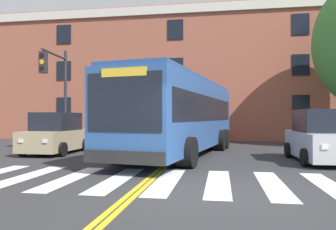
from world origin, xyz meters
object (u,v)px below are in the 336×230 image
car_red_behind_bus (204,129)px  car_silver_far_lane (321,138)px  city_bus (181,115)px  car_tan_near_lane (56,135)px  traffic_light_far_corner (57,81)px

car_red_behind_bus → car_silver_far_lane: bearing=-64.9°
city_bus → car_silver_far_lane: bearing=-14.9°
car_silver_far_lane → car_red_behind_bus: (-4.77, 10.16, -0.06)m
car_tan_near_lane → city_bus: bearing=2.5°
city_bus → car_silver_far_lane: size_ratio=2.77×
city_bus → car_tan_near_lane: size_ratio=2.96×
car_tan_near_lane → car_red_behind_bus: car_tan_near_lane is taller
city_bus → car_red_behind_bus: bearing=86.7°
car_silver_far_lane → car_red_behind_bus: car_silver_far_lane is taller
city_bus → car_tan_near_lane: city_bus is taller
car_red_behind_bus → traffic_light_far_corner: bearing=-134.5°
city_bus → traffic_light_far_corner: bearing=167.0°
city_bus → car_red_behind_bus: (0.51, 8.76, -0.92)m
car_tan_near_lane → car_red_behind_bus: size_ratio=0.79×
car_tan_near_lane → traffic_light_far_corner: size_ratio=0.72×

